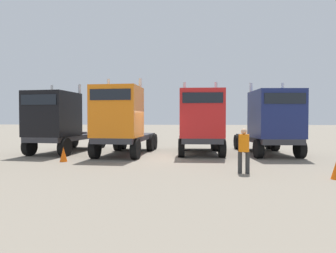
# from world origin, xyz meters

# --- Properties ---
(ground) EXTENTS (200.00, 200.00, 0.00)m
(ground) POSITION_xyz_m (0.00, 0.00, 0.00)
(ground) COLOR gray
(semi_truck_black) EXTENTS (3.04, 6.36, 4.26)m
(semi_truck_black) POSITION_xyz_m (-6.10, 1.21, 1.93)
(semi_truck_black) COLOR #333338
(semi_truck_black) RESTS_ON ground
(semi_truck_orange) EXTENTS (2.78, 6.38, 4.43)m
(semi_truck_orange) POSITION_xyz_m (-1.98, 0.34, 1.97)
(semi_truck_orange) COLOR #333338
(semi_truck_orange) RESTS_ON ground
(semi_truck_red) EXTENTS (2.77, 5.79, 4.32)m
(semi_truck_red) POSITION_xyz_m (2.46, 1.35, 1.93)
(semi_truck_red) COLOR #333338
(semi_truck_red) RESTS_ON ground
(semi_truck_navy) EXTENTS (3.07, 6.15, 4.26)m
(semi_truck_navy) POSITION_xyz_m (6.50, 1.47, 1.92)
(semi_truck_navy) COLOR #333338
(semi_truck_navy) RESTS_ON ground
(visitor_in_hivis) EXTENTS (0.46, 0.44, 1.72)m
(visitor_in_hivis) POSITION_xyz_m (4.01, -4.22, 1.00)
(visitor_in_hivis) COLOR #2E2E2E
(visitor_in_hivis) RESTS_ON ground
(traffic_cone_mid) EXTENTS (0.36, 0.36, 0.73)m
(traffic_cone_mid) POSITION_xyz_m (-4.26, -1.96, 0.36)
(traffic_cone_mid) COLOR #F2590C
(traffic_cone_mid) RESTS_ON ground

